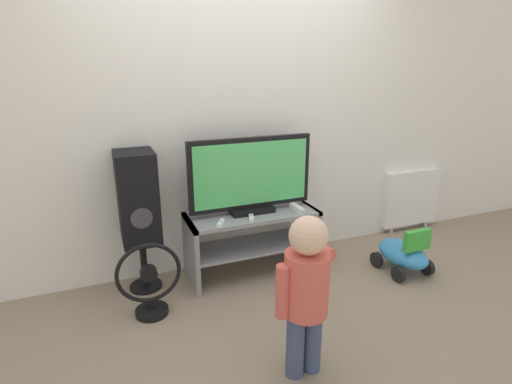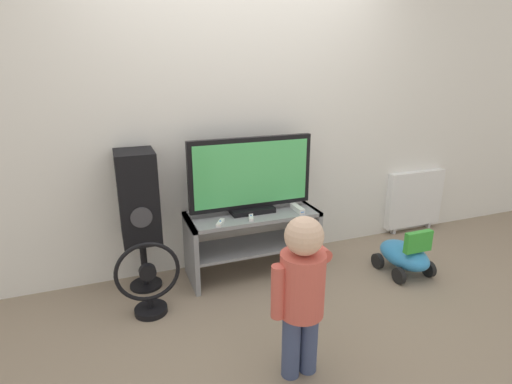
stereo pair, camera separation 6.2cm
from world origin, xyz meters
TOP-DOWN VIEW (x-y plane):
  - ground_plane at (0.00, 0.00)m, footprint 16.00×16.00m
  - wall_back at (0.00, 0.51)m, footprint 10.00×0.06m
  - tv_stand at (0.00, 0.22)m, footprint 1.05×0.43m
  - television at (0.00, 0.24)m, footprint 1.00×0.20m
  - game_console at (0.35, 0.12)m, footprint 0.05×0.18m
  - remote_primary at (-0.31, 0.07)m, footprint 0.10×0.13m
  - remote_secondary at (-0.05, 0.09)m, footprint 0.07×0.13m
  - child at (-0.15, -0.95)m, footprint 0.36×0.52m
  - speaker_tower at (-0.86, 0.30)m, footprint 0.27×0.34m
  - floor_fan at (-0.87, -0.08)m, footprint 0.44×0.23m
  - ride_on_toy at (1.17, -0.25)m, footprint 0.34×0.49m
  - radiator at (1.86, 0.44)m, footprint 0.65×0.08m

SIDE VIEW (x-z plane):
  - ground_plane at x=0.00m, z-range 0.00..0.00m
  - ride_on_toy at x=1.17m, z-range -0.05..0.37m
  - floor_fan at x=-0.87m, z-range -0.03..0.51m
  - radiator at x=1.86m, z-range 0.03..0.67m
  - tv_stand at x=0.00m, z-range 0.08..0.61m
  - remote_primary at x=-0.31m, z-range 0.53..0.55m
  - remote_secondary at x=-0.05m, z-range 0.53..0.55m
  - game_console at x=0.35m, z-range 0.53..0.57m
  - child at x=-0.15m, z-range 0.08..1.02m
  - speaker_tower at x=-0.86m, z-range 0.18..1.26m
  - television at x=0.00m, z-range 0.53..1.13m
  - wall_back at x=0.00m, z-range 0.00..2.60m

